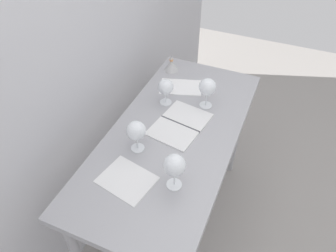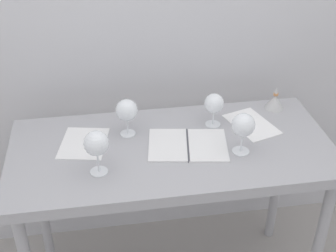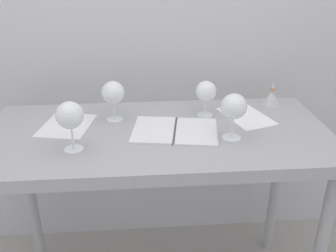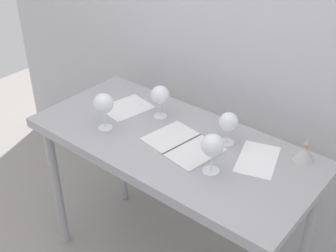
{
  "view_description": "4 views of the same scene",
  "coord_description": "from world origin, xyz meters",
  "px_view_note": "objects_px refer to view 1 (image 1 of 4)",
  "views": [
    {
      "loc": [
        -1.13,
        -0.45,
        2.08
      ],
      "look_at": [
        -0.06,
        0.0,
        1.0
      ],
      "focal_mm": 33.86,
      "sensor_mm": 36.0,
      "label": 1
    },
    {
      "loc": [
        -0.28,
        -1.63,
        2.05
      ],
      "look_at": [
        -0.01,
        0.04,
        0.97
      ],
      "focal_mm": 49.67,
      "sensor_mm": 36.0,
      "label": 2
    },
    {
      "loc": [
        -0.07,
        -1.38,
        1.57
      ],
      "look_at": [
        0.04,
        -0.03,
        0.93
      ],
      "focal_mm": 40.36,
      "sensor_mm": 36.0,
      "label": 3
    },
    {
      "loc": [
        1.08,
        -1.36,
        2.06
      ],
      "look_at": [
        0.01,
        -0.05,
        1.0
      ],
      "focal_mm": 46.94,
      "sensor_mm": 36.0,
      "label": 4
    }
  ],
  "objects_px": {
    "open_notebook": "(180,124)",
    "tasting_sheet_upper": "(127,180)",
    "wine_glass_near_left": "(175,166)",
    "tasting_sheet_lower": "(181,87)",
    "wine_glass_near_right": "(207,88)",
    "wine_glass_far_right": "(166,87)",
    "wine_glass_far_left": "(136,131)",
    "decanter_funnel": "(171,65)"
  },
  "relations": [
    {
      "from": "wine_glass_near_left",
      "to": "wine_glass_far_right",
      "type": "xyz_separation_m",
      "value": [
        0.53,
        0.27,
        -0.03
      ]
    },
    {
      "from": "wine_glass_near_right",
      "to": "wine_glass_far_right",
      "type": "bearing_deg",
      "value": 106.26
    },
    {
      "from": "wine_glass_near_right",
      "to": "tasting_sheet_lower",
      "type": "bearing_deg",
      "value": 60.75
    },
    {
      "from": "open_notebook",
      "to": "tasting_sheet_lower",
      "type": "bearing_deg",
      "value": 29.65
    },
    {
      "from": "open_notebook",
      "to": "tasting_sheet_upper",
      "type": "relative_size",
      "value": 1.53
    },
    {
      "from": "decanter_funnel",
      "to": "tasting_sheet_lower",
      "type": "bearing_deg",
      "value": -140.21
    },
    {
      "from": "wine_glass_far_left",
      "to": "open_notebook",
      "type": "height_order",
      "value": "wine_glass_far_left"
    },
    {
      "from": "wine_glass_near_left",
      "to": "tasting_sheet_lower",
      "type": "relative_size",
      "value": 0.73
    },
    {
      "from": "decanter_funnel",
      "to": "wine_glass_near_left",
      "type": "bearing_deg",
      "value": -156.58
    },
    {
      "from": "tasting_sheet_upper",
      "to": "decanter_funnel",
      "type": "xyz_separation_m",
      "value": [
        0.93,
        0.16,
        0.04
      ]
    },
    {
      "from": "wine_glass_far_right",
      "to": "wine_glass_near_left",
      "type": "bearing_deg",
      "value": -152.95
    },
    {
      "from": "wine_glass_far_left",
      "to": "tasting_sheet_upper",
      "type": "distance_m",
      "value": 0.23
    },
    {
      "from": "wine_glass_near_right",
      "to": "tasting_sheet_lower",
      "type": "distance_m",
      "value": 0.26
    },
    {
      "from": "tasting_sheet_upper",
      "to": "wine_glass_near_left",
      "type": "bearing_deg",
      "value": -62.89
    },
    {
      "from": "wine_glass_near_right",
      "to": "wine_glass_far_left",
      "type": "distance_m",
      "value": 0.51
    },
    {
      "from": "wine_glass_near_right",
      "to": "open_notebook",
      "type": "distance_m",
      "value": 0.26
    },
    {
      "from": "tasting_sheet_lower",
      "to": "decanter_funnel",
      "type": "bearing_deg",
      "value": 22.2
    },
    {
      "from": "wine_glass_far_left",
      "to": "open_notebook",
      "type": "distance_m",
      "value": 0.31
    },
    {
      "from": "wine_glass_near_left",
      "to": "tasting_sheet_upper",
      "type": "height_order",
      "value": "wine_glass_near_left"
    },
    {
      "from": "wine_glass_near_right",
      "to": "open_notebook",
      "type": "xyz_separation_m",
      "value": [
        -0.21,
        0.08,
        -0.13
      ]
    },
    {
      "from": "tasting_sheet_upper",
      "to": "tasting_sheet_lower",
      "type": "bearing_deg",
      "value": 13.88
    },
    {
      "from": "wine_glass_near_right",
      "to": "tasting_sheet_lower",
      "type": "height_order",
      "value": "wine_glass_near_right"
    },
    {
      "from": "wine_glass_near_left",
      "to": "tasting_sheet_lower",
      "type": "height_order",
      "value": "wine_glass_near_left"
    },
    {
      "from": "wine_glass_near_left",
      "to": "tasting_sheet_upper",
      "type": "relative_size",
      "value": 0.78
    },
    {
      "from": "tasting_sheet_lower",
      "to": "decanter_funnel",
      "type": "distance_m",
      "value": 0.21
    },
    {
      "from": "wine_glass_far_left",
      "to": "open_notebook",
      "type": "xyz_separation_m",
      "value": [
        0.25,
        -0.13,
        -0.12
      ]
    },
    {
      "from": "open_notebook",
      "to": "tasting_sheet_upper",
      "type": "bearing_deg",
      "value": 177.31
    },
    {
      "from": "wine_glass_near_left",
      "to": "open_notebook",
      "type": "relative_size",
      "value": 0.51
    },
    {
      "from": "open_notebook",
      "to": "tasting_sheet_lower",
      "type": "height_order",
      "value": "open_notebook"
    },
    {
      "from": "tasting_sheet_upper",
      "to": "decanter_funnel",
      "type": "height_order",
      "value": "decanter_funnel"
    },
    {
      "from": "wine_glass_far_right",
      "to": "open_notebook",
      "type": "bearing_deg",
      "value": -134.48
    },
    {
      "from": "decanter_funnel",
      "to": "wine_glass_far_right",
      "type": "bearing_deg",
      "value": -162.8
    },
    {
      "from": "tasting_sheet_lower",
      "to": "wine_glass_far_left",
      "type": "bearing_deg",
      "value": 161.37
    },
    {
      "from": "tasting_sheet_lower",
      "to": "tasting_sheet_upper",
      "type": "bearing_deg",
      "value": 164.88
    },
    {
      "from": "open_notebook",
      "to": "decanter_funnel",
      "type": "distance_m",
      "value": 0.55
    },
    {
      "from": "tasting_sheet_upper",
      "to": "wine_glass_near_right",
      "type": "bearing_deg",
      "value": -2.82
    },
    {
      "from": "wine_glass_far_left",
      "to": "decanter_funnel",
      "type": "xyz_separation_m",
      "value": [
        0.73,
        0.12,
        -0.08
      ]
    },
    {
      "from": "wine_glass_far_right",
      "to": "tasting_sheet_upper",
      "type": "xyz_separation_m",
      "value": [
        -0.59,
        -0.06,
        -0.11
      ]
    },
    {
      "from": "wine_glass_near_right",
      "to": "tasting_sheet_lower",
      "type": "xyz_separation_m",
      "value": [
        0.11,
        0.2,
        -0.13
      ]
    },
    {
      "from": "tasting_sheet_upper",
      "to": "decanter_funnel",
      "type": "distance_m",
      "value": 0.94
    },
    {
      "from": "wine_glass_near_left",
      "to": "tasting_sheet_upper",
      "type": "distance_m",
      "value": 0.26
    },
    {
      "from": "wine_glass_near_left",
      "to": "open_notebook",
      "type": "height_order",
      "value": "wine_glass_near_left"
    }
  ]
}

